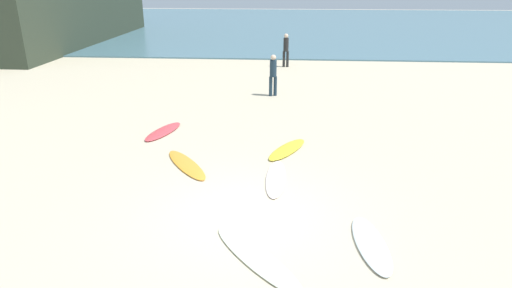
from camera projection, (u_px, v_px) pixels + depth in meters
ground_plane at (246, 214)px, 9.44m from camera, size 120.00×120.00×0.00m
ocean_water at (282, 24)px, 45.02m from camera, size 120.00×40.00×0.08m
surfboard_0 at (186, 164)px, 11.83m from camera, size 1.70×2.17×0.06m
surfboard_1 at (163, 131)px, 14.30m from camera, size 1.07×2.03×0.08m
surfboard_2 at (371, 244)px, 8.32m from camera, size 0.75×2.02×0.08m
surfboard_3 at (276, 178)px, 11.03m from camera, size 0.52×2.19×0.06m
surfboard_4 at (287, 149)px, 12.83m from camera, size 1.37×1.99×0.08m
surfboard_5 at (257, 258)px, 7.93m from camera, size 2.02×2.27×0.06m
beachgoer_near at (273, 73)px, 18.31m from camera, size 0.36×0.36×1.71m
beachgoer_mid at (286, 48)px, 24.10m from camera, size 0.34×0.30×1.79m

